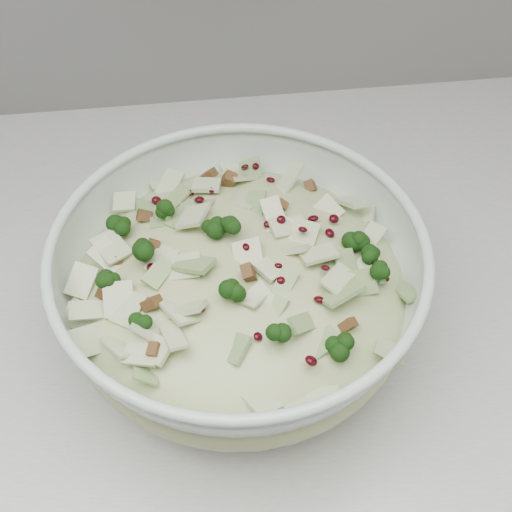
{
  "coord_description": "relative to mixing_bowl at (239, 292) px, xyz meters",
  "views": [
    {
      "loc": [
        0.64,
        1.22,
        1.47
      ],
      "look_at": [
        0.69,
        1.62,
        0.99
      ],
      "focal_mm": 50.0,
      "sensor_mm": 36.0,
      "label": 1
    }
  ],
  "objects": [
    {
      "name": "mixing_bowl",
      "position": [
        0.0,
        0.0,
        0.0
      ],
      "size": [
        0.42,
        0.42,
        0.13
      ],
      "rotation": [
        0.0,
        0.0,
        -0.41
      ],
      "color": "silver",
      "rests_on": "counter"
    },
    {
      "name": "salad",
      "position": [
        -0.0,
        0.0,
        0.02
      ],
      "size": [
        0.42,
        0.42,
        0.13
      ],
      "rotation": [
        0.0,
        0.0,
        -0.72
      ],
      "color": "#BABE82",
      "rests_on": "mixing_bowl"
    }
  ]
}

